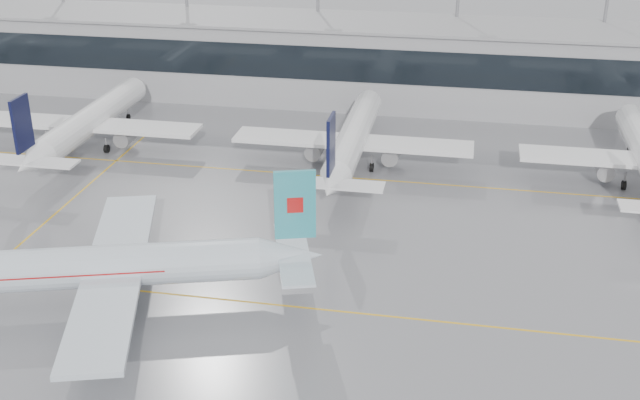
# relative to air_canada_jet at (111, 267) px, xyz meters

# --- Properties ---
(ground) EXTENTS (320.00, 320.00, 0.00)m
(ground) POSITION_rel_air_canada_jet_xyz_m (15.64, 2.65, -3.85)
(ground) COLOR gray
(ground) RESTS_ON ground
(taxi_line_main) EXTENTS (120.00, 0.25, 0.01)m
(taxi_line_main) POSITION_rel_air_canada_jet_xyz_m (15.64, 2.65, -3.85)
(taxi_line_main) COLOR gold
(taxi_line_main) RESTS_ON ground
(taxi_line_north) EXTENTS (120.00, 0.25, 0.01)m
(taxi_line_north) POSITION_rel_air_canada_jet_xyz_m (15.64, 32.65, -3.85)
(taxi_line_north) COLOR gold
(taxi_line_north) RESTS_ON ground
(taxi_line_cross) EXTENTS (0.25, 60.00, 0.01)m
(taxi_line_cross) POSITION_rel_air_canada_jet_xyz_m (-14.36, 17.65, -3.85)
(taxi_line_cross) COLOR gold
(taxi_line_cross) RESTS_ON ground
(terminal) EXTENTS (180.00, 15.00, 12.00)m
(terminal) POSITION_rel_air_canada_jet_xyz_m (15.64, 64.65, 2.15)
(terminal) COLOR #949498
(terminal) RESTS_ON ground
(terminal_glass) EXTENTS (180.00, 0.20, 5.00)m
(terminal_glass) POSITION_rel_air_canada_jet_xyz_m (15.64, 57.10, 3.65)
(terminal_glass) COLOR black
(terminal_glass) RESTS_ON ground
(terminal_roof) EXTENTS (182.00, 16.00, 0.40)m
(terminal_roof) POSITION_rel_air_canada_jet_xyz_m (15.64, 64.65, 8.35)
(terminal_roof) COLOR gray
(terminal_roof) RESTS_ON ground
(light_masts) EXTENTS (156.40, 1.00, 22.60)m
(light_masts) POSITION_rel_air_canada_jet_xyz_m (15.64, 70.65, 9.49)
(light_masts) COLOR gray
(light_masts) RESTS_ON ground
(air_canada_jet) EXTENTS (37.28, 30.70, 12.09)m
(air_canada_jet) POSITION_rel_air_canada_jet_xyz_m (0.00, 0.00, 0.00)
(air_canada_jet) COLOR silver
(air_canada_jet) RESTS_ON ground
(parked_jet_b) EXTENTS (29.64, 36.96, 11.72)m
(parked_jet_b) POSITION_rel_air_canada_jet_xyz_m (-19.36, 36.34, -0.14)
(parked_jet_b) COLOR white
(parked_jet_b) RESTS_ON ground
(parked_jet_c) EXTENTS (29.64, 36.96, 11.72)m
(parked_jet_c) POSITION_rel_air_canada_jet_xyz_m (15.64, 36.34, -0.14)
(parked_jet_c) COLOR white
(parked_jet_c) RESTS_ON ground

